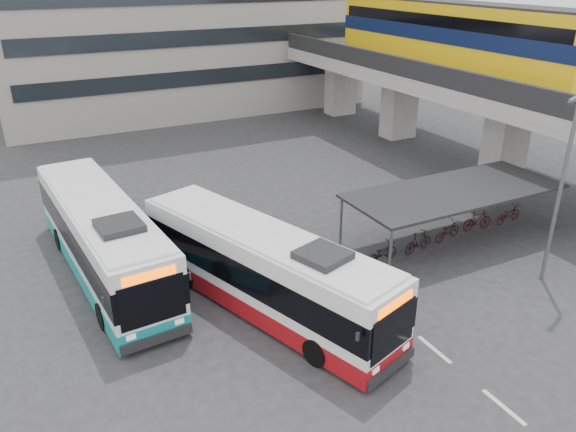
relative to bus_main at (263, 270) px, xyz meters
name	(u,v)px	position (x,y,z in m)	size (l,w,h in m)	color
ground	(324,323)	(1.45, -1.95, -1.56)	(120.00, 120.00, 0.00)	#28282B
viaduct	(457,61)	(18.45, 10.79, 4.67)	(8.00, 32.00, 9.68)	gray
bike_shelter	(452,211)	(9.95, 1.05, -0.04)	(10.00, 4.00, 2.54)	#595B60
road_markings	(434,349)	(3.95, -4.95, -1.56)	(0.15, 7.60, 0.01)	beige
bus_main	(263,270)	(0.00, 0.00, 0.00)	(5.89, 11.57, 3.36)	white
bus_teal	(103,238)	(-4.70, 5.21, 0.06)	(3.51, 11.99, 3.50)	white
pedestrian	(124,322)	(-5.09, -0.03, -0.61)	(0.69, 0.45, 1.90)	black
lamp_post	(562,180)	(10.85, -3.39, 2.74)	(1.27, 0.62, 7.55)	#595B60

